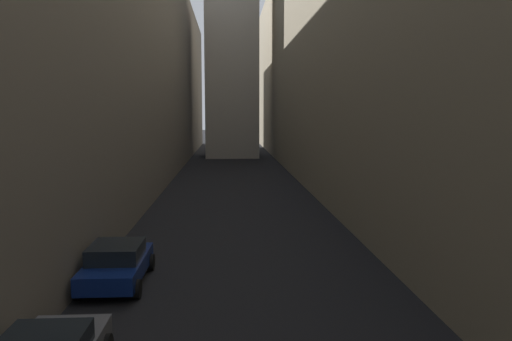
# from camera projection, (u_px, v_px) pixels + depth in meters

# --- Properties ---
(ground_plane) EXTENTS (264.00, 264.00, 0.00)m
(ground_plane) POSITION_uv_depth(u_px,v_px,m) (235.00, 188.00, 38.17)
(ground_plane) COLOR black
(building_block_left) EXTENTS (10.93, 108.00, 20.74)m
(building_block_left) POSITION_uv_depth(u_px,v_px,m) (97.00, 56.00, 38.29)
(building_block_left) COLOR #60594F
(building_block_left) RESTS_ON ground
(building_block_right) EXTENTS (10.01, 108.00, 23.69)m
(building_block_right) POSITION_uv_depth(u_px,v_px,m) (363.00, 40.00, 39.35)
(building_block_right) COLOR gray
(building_block_right) RESTS_ON ground
(parked_car_left_far) EXTENTS (2.06, 4.09, 1.44)m
(parked_car_left_far) POSITION_uv_depth(u_px,v_px,m) (117.00, 263.00, 16.56)
(parked_car_left_far) COLOR navy
(parked_car_left_far) RESTS_ON ground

